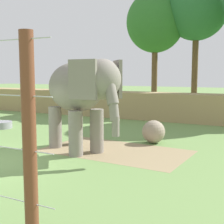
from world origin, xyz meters
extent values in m
plane|color=#6B8E4C|center=(0.00, 0.00, 0.00)|extent=(120.00, 120.00, 0.00)
cube|color=#937F5B|center=(2.80, 2.95, 0.00)|extent=(5.46, 3.30, 0.01)
cube|color=tan|center=(0.00, 11.40, 0.83)|extent=(36.00, 1.80, 1.67)
cylinder|color=gray|center=(2.27, 2.46, 0.79)|extent=(0.50, 0.50, 1.58)
cylinder|color=gray|center=(1.88, 1.69, 0.79)|extent=(0.50, 0.50, 1.58)
cylinder|color=gray|center=(0.83, 3.20, 0.79)|extent=(0.50, 0.50, 1.58)
cylinder|color=gray|center=(0.44, 2.42, 0.79)|extent=(0.50, 0.50, 1.58)
ellipsoid|color=gray|center=(1.35, 2.44, 2.35)|extent=(3.34, 2.75, 1.81)
ellipsoid|color=gray|center=(3.00, 1.60, 2.67)|extent=(1.56, 1.62, 1.31)
cube|color=gray|center=(3.20, 2.26, 2.67)|extent=(0.72, 0.87, 1.24)
cube|color=gray|center=(2.59, 1.05, 2.67)|extent=(1.02, 0.15, 1.24)
cylinder|color=gray|center=(3.43, 1.38, 2.20)|extent=(0.66, 0.57, 0.71)
cylinder|color=gray|center=(3.55, 1.32, 1.71)|extent=(0.49, 0.45, 0.66)
cylinder|color=gray|center=(3.63, 1.28, 1.24)|extent=(0.31, 0.31, 0.62)
cylinder|color=gray|center=(-0.11, 3.19, 2.24)|extent=(0.36, 0.26, 0.90)
sphere|color=gray|center=(3.58, 4.85, 0.47)|extent=(0.95, 0.95, 0.95)
cylinder|color=brown|center=(4.31, -3.30, 1.77)|extent=(0.24, 0.24, 3.55)
cylinder|color=gray|center=(-4.73, 4.56, 0.17)|extent=(1.10, 1.10, 0.35)
cylinder|color=#38607A|center=(-4.73, 4.56, 0.32)|extent=(1.01, 1.01, 0.02)
cylinder|color=brown|center=(-0.30, 15.71, 2.42)|extent=(0.44, 0.44, 4.84)
ellipsoid|color=#2D6B28|center=(-0.30, 15.71, 6.68)|extent=(4.31, 4.31, 4.53)
cylinder|color=brown|center=(2.63, 16.25, 2.84)|extent=(0.44, 0.44, 5.67)
ellipsoid|color=#286633|center=(2.63, 16.25, 7.59)|extent=(4.52, 4.52, 4.74)
camera|label=1|loc=(7.91, -7.25, 2.85)|focal=50.47mm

